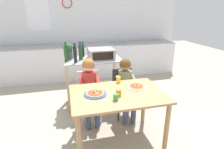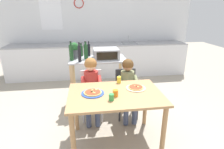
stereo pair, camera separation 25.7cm
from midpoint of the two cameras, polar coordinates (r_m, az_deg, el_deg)
The scene contains 21 objects.
ground_plane at distance 3.81m, azimuth -5.54°, elevation -8.12°, with size 12.61×12.61×0.00m, color #A89E8C.
back_wall_tiled at distance 5.33m, azimuth -9.47°, elevation 14.93°, with size 5.36×0.14×2.70m.
kitchen_counter at distance 5.08m, azimuth -8.42°, elevation 4.34°, with size 4.82×0.60×1.09m.
kitchen_island_cart at distance 3.47m, azimuth -7.97°, elevation -0.05°, with size 1.03×0.60×0.92m.
toaster_oven at distance 3.36m, azimuth -5.65°, elevation 6.45°, with size 0.46×0.39×0.18m.
bottle_tall_green_wine at distance 3.27m, azimuth -16.37°, elevation 6.33°, with size 0.07×0.07×0.34m.
bottle_squat_spirits at distance 3.15m, azimuth -13.78°, elevation 6.09°, with size 0.06×0.06×0.33m.
bottle_clear_vinegar at distance 3.35m, azimuth -11.98°, elevation 6.89°, with size 0.07×0.07×0.32m.
bottle_slim_sauce at distance 3.56m, azimuth -11.16°, elevation 7.41°, with size 0.05×0.05×0.29m.
bottle_dark_olive_oil at distance 3.58m, azimuth -13.59°, elevation 7.06°, with size 0.07×0.07×0.25m.
potted_herb_plant at distance 3.41m, azimuth -15.53°, elevation 7.19°, with size 0.15×0.15×0.29m.
dining_table at distance 2.41m, azimuth -1.32°, elevation -8.28°, with size 1.20×0.83×0.75m.
dining_chair_left at distance 3.07m, azimuth -9.54°, elevation -5.47°, with size 0.36×0.36×0.81m.
dining_chair_right at distance 3.14m, azimuth 1.27°, elevation -4.59°, with size 0.36×0.36×0.81m.
child_in_red_shirt at distance 2.88m, azimuth -9.55°, elevation -2.80°, with size 0.32×0.42×1.05m.
child_in_olive_shirt at distance 2.96m, azimuth 1.92°, elevation -2.46°, with size 0.32×0.42×1.02m.
pizza_plate_blue_rimmed at distance 2.34m, azimuth -8.42°, elevation -6.01°, with size 0.29×0.29×0.03m.
pizza_plate_cream at distance 2.53m, azimuth 4.78°, elevation -3.87°, with size 0.26×0.26×0.03m.
drinking_cup_green at distance 2.17m, azimuth -2.25°, elevation -7.16°, with size 0.06×0.06×0.08m, color green.
drinking_cup_yellow at distance 2.67m, azimuth -0.71°, elevation -1.64°, with size 0.06×0.06×0.09m, color yellow.
drinking_cup_orange at distance 2.27m, azimuth -1.18°, elevation -5.82°, with size 0.07×0.07×0.08m, color orange.
Camera 1 is at (-0.60, -2.05, 1.77)m, focal length 29.27 mm.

